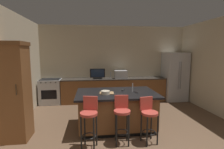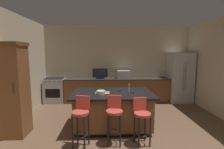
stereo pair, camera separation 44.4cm
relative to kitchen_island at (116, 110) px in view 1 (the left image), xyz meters
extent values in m
cube|color=beige|center=(0.29, 2.69, 0.99)|extent=(6.16, 0.12, 2.91)
cube|color=beige|center=(-2.59, 0.47, 0.99)|extent=(0.12, 4.84, 2.91)
cube|color=beige|center=(3.18, 0.47, 0.99)|extent=(0.12, 4.84, 2.91)
cube|color=brown|center=(0.26, 2.31, -0.03)|extent=(3.93, 0.60, 0.86)
cube|color=#332D28|center=(0.26, 2.31, 0.42)|extent=(3.95, 0.62, 0.04)
cube|color=black|center=(0.00, 0.00, -0.42)|extent=(1.72, 1.01, 0.09)
cube|color=brown|center=(0.00, 0.00, 0.01)|extent=(1.80, 1.09, 0.77)
cube|color=black|center=(0.00, 0.00, 0.42)|extent=(1.96, 1.25, 0.04)
cube|color=#B7BABF|center=(2.65, 2.22, 0.47)|extent=(0.82, 0.76, 1.88)
cylinder|color=gray|center=(2.61, 1.81, 0.57)|extent=(0.02, 0.02, 1.03)
cylinder|color=gray|center=(2.69, 1.81, 0.57)|extent=(0.02, 0.02, 1.03)
cube|color=#B7BABF|center=(-2.10, 2.31, -0.01)|extent=(0.75, 0.60, 0.90)
cube|color=black|center=(-2.10, 2.00, -0.06)|extent=(0.53, 0.01, 0.32)
cube|color=black|center=(-2.10, 2.31, 0.45)|extent=(0.68, 0.50, 0.02)
cylinder|color=black|center=(-2.35, 1.99, 0.38)|extent=(0.04, 0.03, 0.04)
cylinder|color=black|center=(-2.18, 1.99, 0.38)|extent=(0.04, 0.03, 0.04)
cylinder|color=black|center=(-2.02, 1.99, 0.38)|extent=(0.04, 0.03, 0.04)
cylinder|color=black|center=(-1.85, 1.99, 0.38)|extent=(0.04, 0.03, 0.04)
cube|color=brown|center=(-2.25, -0.29, 0.59)|extent=(0.57, 0.53, 2.11)
cube|color=brown|center=(-2.25, -0.29, 1.60)|extent=(0.61, 0.57, 0.08)
cylinder|color=#332819|center=(-2.08, -0.58, 0.69)|extent=(0.02, 0.02, 0.22)
cube|color=#B7BABF|center=(0.51, 2.31, 0.58)|extent=(0.48, 0.36, 0.30)
cube|color=black|center=(-0.38, 2.26, 0.46)|extent=(0.33, 0.16, 0.05)
cube|color=black|center=(-0.38, 2.26, 0.65)|extent=(0.56, 0.05, 0.33)
cube|color=#1E2D47|center=(-0.38, 2.23, 0.65)|extent=(0.49, 0.01, 0.28)
cylinder|color=#B2B2B7|center=(0.14, 2.41, 0.56)|extent=(0.02, 0.02, 0.24)
cylinder|color=#B2B2B7|center=(0.40, 0.00, 0.55)|extent=(0.02, 0.02, 0.22)
cylinder|color=#B23D33|center=(-0.67, -0.87, 0.25)|extent=(0.34, 0.34, 0.05)
cube|color=#B23D33|center=(-0.64, -0.72, 0.42)|extent=(0.29, 0.10, 0.28)
cylinder|color=black|center=(-0.82, -0.96, -0.12)|extent=(0.03, 0.03, 0.69)
cylinder|color=black|center=(-0.58, -1.02, -0.12)|extent=(0.03, 0.03, 0.69)
cylinder|color=black|center=(-0.76, -0.72, -0.12)|extent=(0.03, 0.03, 0.69)
cylinder|color=black|center=(-0.52, -0.78, -0.12)|extent=(0.03, 0.03, 0.69)
torus|color=black|center=(-0.67, -0.87, -0.21)|extent=(0.28, 0.28, 0.02)
cylinder|color=#B23D33|center=(0.00, -0.77, 0.23)|extent=(0.34, 0.34, 0.05)
cube|color=#B23D33|center=(0.01, -0.62, 0.39)|extent=(0.29, 0.06, 0.28)
cylinder|color=black|center=(-0.13, -0.88, -0.13)|extent=(0.03, 0.03, 0.67)
cylinder|color=black|center=(0.11, -0.90, -0.13)|extent=(0.03, 0.03, 0.67)
cylinder|color=black|center=(-0.11, -0.64, -0.13)|extent=(0.03, 0.03, 0.67)
cylinder|color=black|center=(0.13, -0.66, -0.13)|extent=(0.03, 0.03, 0.67)
torus|color=black|center=(0.00, -0.77, -0.21)|extent=(0.28, 0.28, 0.02)
cylinder|color=#B23D33|center=(0.57, -0.81, 0.18)|extent=(0.34, 0.34, 0.05)
cube|color=#B23D33|center=(0.54, -0.67, 0.35)|extent=(0.29, 0.09, 0.28)
cylinder|color=black|center=(0.47, -0.96, -0.15)|extent=(0.03, 0.03, 0.62)
cylinder|color=black|center=(0.71, -0.91, -0.15)|extent=(0.03, 0.03, 0.62)
cylinder|color=black|center=(0.42, -0.72, -0.15)|extent=(0.03, 0.03, 0.62)
cylinder|color=black|center=(0.66, -0.67, -0.15)|extent=(0.03, 0.03, 0.62)
torus|color=black|center=(0.57, -0.81, -0.23)|extent=(0.28, 0.28, 0.02)
cylinder|color=beige|center=(-0.28, -0.16, 0.49)|extent=(0.21, 0.21, 0.08)
cube|color=black|center=(0.47, -0.08, 0.45)|extent=(0.08, 0.16, 0.01)
cube|color=black|center=(0.20, 0.19, 0.45)|extent=(0.12, 0.17, 0.02)
cube|color=#A87F51|center=(-0.25, -0.08, 0.45)|extent=(0.35, 0.27, 0.02)
camera|label=1|loc=(-0.61, -4.03, 1.43)|focal=27.14mm
camera|label=2|loc=(-0.17, -4.07, 1.43)|focal=27.14mm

